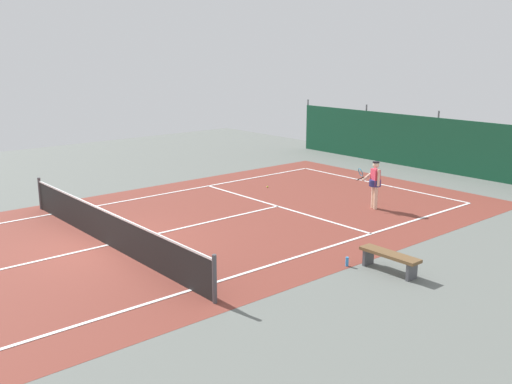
{
  "coord_description": "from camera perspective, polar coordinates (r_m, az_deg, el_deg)",
  "views": [
    {
      "loc": [
        14.39,
        -6.81,
        5.28
      ],
      "look_at": [
        0.7,
        4.82,
        0.9
      ],
      "focal_mm": 40.73,
      "sensor_mm": 36.0,
      "label": 1
    }
  ],
  "objects": [
    {
      "name": "tennis_ball_near_player",
      "position": [
        23.0,
        1.13,
        0.51
      ],
      "size": [
        0.07,
        0.07,
        0.07
      ],
      "primitive_type": "sphere",
      "color": "#CCDB33",
      "rests_on": "ground"
    },
    {
      "name": "tennis_net",
      "position": [
        16.62,
        -14.4,
        -3.42
      ],
      "size": [
        10.12,
        0.1,
        1.1
      ],
      "color": "black",
      "rests_on": "ground"
    },
    {
      "name": "courtside_bench",
      "position": [
        14.61,
        12.99,
        -6.28
      ],
      "size": [
        1.6,
        0.4,
        0.49
      ],
      "color": "brown",
      "rests_on": "ground"
    },
    {
      "name": "court_surface",
      "position": [
        16.77,
        -14.3,
        -5.07
      ],
      "size": [
        11.02,
        26.6,
        0.01
      ],
      "color": "brown",
      "rests_on": "ground"
    },
    {
      "name": "ground_plane",
      "position": [
        16.77,
        -14.3,
        -5.09
      ],
      "size": [
        36.0,
        36.0,
        0.0
      ],
      "primitive_type": "plane",
      "color": "slate"
    },
    {
      "name": "water_bottle",
      "position": [
        14.87,
        8.93,
        -6.77
      ],
      "size": [
        0.08,
        0.08,
        0.24
      ],
      "primitive_type": "cylinder",
      "color": "#338CD8",
      "rests_on": "ground"
    },
    {
      "name": "back_fence",
      "position": [
        27.74,
        17.71,
        3.48
      ],
      "size": [
        16.3,
        0.98,
        2.7
      ],
      "color": "#14472D",
      "rests_on": "ground"
    },
    {
      "name": "tennis_player",
      "position": [
        20.16,
        11.58,
        1.05
      ],
      "size": [
        0.85,
        0.64,
        1.64
      ],
      "rotation": [
        0.0,
        0.0,
        2.71
      ],
      "color": "beige",
      "rests_on": "ground"
    }
  ]
}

